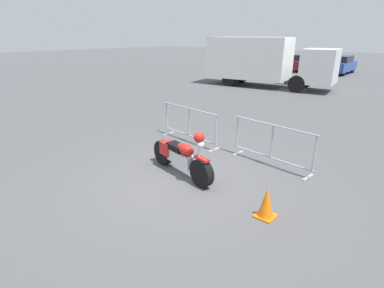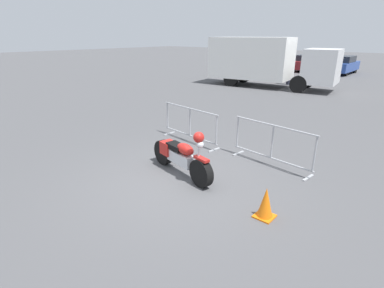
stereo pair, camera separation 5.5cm
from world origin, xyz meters
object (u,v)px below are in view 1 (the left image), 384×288
pedestrian (287,70)px  traffic_cone (266,203)px  crowd_barrier_near (189,124)px  crowd_barrier_far (272,144)px  motorcycle (181,156)px  parked_car_tan (245,59)px  box_truck (262,60)px  parked_car_maroon (305,63)px  parked_car_blue (340,65)px  parked_car_red (274,61)px

pedestrian → traffic_cone: size_ratio=2.86×
crowd_barrier_near → crowd_barrier_far: 2.72m
motorcycle → parked_car_tan: size_ratio=0.48×
traffic_cone → crowd_barrier_far: bearing=114.8°
box_truck → parked_car_maroon: bearing=88.9°
parked_car_tan → box_truck: bearing=-144.9°
crowd_barrier_far → parked_car_blue: parked_car_blue is taller
crowd_barrier_near → parked_car_blue: parked_car_blue is taller
parked_car_maroon → parked_car_blue: parked_car_blue is taller
crowd_barrier_near → parked_car_tan: size_ratio=0.51×
motorcycle → parked_car_red: size_ratio=0.52×
motorcycle → parked_car_maroon: parked_car_maroon is taller
traffic_cone → box_truck: bearing=118.6°
crowd_barrier_near → box_truck: box_truck is taller
box_truck → traffic_cone: box_truck is taller
motorcycle → parked_car_tan: (-11.90, 22.69, 0.31)m
crowd_barrier_near → box_truck: bearing=107.4°
crowd_barrier_near → parked_car_red: (-7.57, 21.32, 0.15)m
motorcycle → traffic_cone: size_ratio=3.64×
crowd_barrier_far → motorcycle: bearing=-126.0°
parked_car_tan → parked_car_blue: (8.92, 0.40, -0.03)m
crowd_barrier_near → parked_car_tan: (-10.55, 20.82, 0.22)m
box_truck → parked_car_maroon: box_truck is taller
parked_car_tan → pedestrian: 11.37m
box_truck → parked_car_blue: (1.80, 10.30, -0.89)m
parked_car_blue → pedestrian: size_ratio=2.59×
box_truck → parked_car_blue: bearing=72.5°
box_truck → parked_car_maroon: size_ratio=1.88×
box_truck → crowd_barrier_far: bearing=-68.2°
crowd_barrier_far → box_truck: (-6.14, 10.92, 1.08)m
motorcycle → crowd_barrier_near: 2.31m
crowd_barrier_near → motorcycle: bearing=-54.0°
parked_car_maroon → pedestrian: 8.83m
pedestrian → traffic_cone: bearing=103.9°
parked_car_red → motorcycle: bearing=-159.5°
crowd_barrier_far → parked_car_red: (-10.29, 21.32, 0.15)m
motorcycle → parked_car_tan: bearing=129.5°
motorcycle → parked_car_red: 24.86m
box_truck → motorcycle: bearing=-77.1°
box_truck → parked_car_tan: size_ratio=1.75×
parked_car_tan → crowd_barrier_near: bearing=-153.7°
crowd_barrier_far → pedestrian: size_ratio=1.36×
motorcycle → pedestrian: size_ratio=1.27×
crowd_barrier_near → pedestrian: size_ratio=1.36×
parked_car_red → parked_car_maroon: parked_car_maroon is taller
box_truck → parked_car_red: size_ratio=1.93×
parked_car_tan → parked_car_red: (2.97, 0.51, -0.07)m
parked_car_tan → traffic_cone: bearing=-148.8°
parked_car_red → traffic_cone: (11.30, -23.51, -0.42)m
parked_car_maroon → parked_car_red: bearing=89.6°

